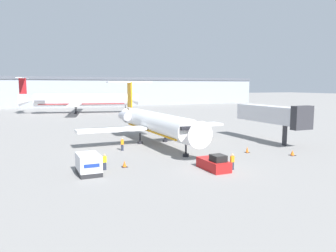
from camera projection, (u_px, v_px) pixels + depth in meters
The scene contains 13 objects.
ground_plane at pixel (219, 171), 34.84m from camera, with size 600.00×600.00×0.00m, color gray.
terminal_building at pixel (70, 92), 143.04m from camera, with size 180.00×16.80×12.65m.
airplane_main at pixel (155, 123), 50.72m from camera, with size 23.94×27.57×9.74m.
pushback_tug at pixel (214, 164), 35.29m from camera, with size 1.97×4.29×1.79m.
luggage_cart at pixel (89, 164), 33.48m from camera, with size 2.17×3.58×2.10m.
worker_near_tug at pixel (232, 161), 35.17m from camera, with size 0.40×0.25×1.78m.
worker_by_wing at pixel (122, 144), 45.57m from camera, with size 0.40×0.25×1.80m.
worker_on_apron at pixel (105, 162), 35.11m from camera, with size 0.40×0.25×1.76m.
traffic_cone_left at pixel (125, 164), 36.41m from camera, with size 0.62×0.62×0.72m.
traffic_cone_right at pixel (247, 150), 44.25m from camera, with size 0.55×0.55×0.82m.
traffic_cone_mid at pixel (292, 153), 42.49m from camera, with size 0.71×0.71×0.69m.
airplane_parked_far_left at pixel (80, 100), 106.32m from camera, with size 37.54×35.43×11.46m.
jet_bridge at pixel (272, 115), 51.78m from camera, with size 3.20×14.21×6.19m.
Camera 1 is at (-18.63, -28.93, 9.06)m, focal length 35.00 mm.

